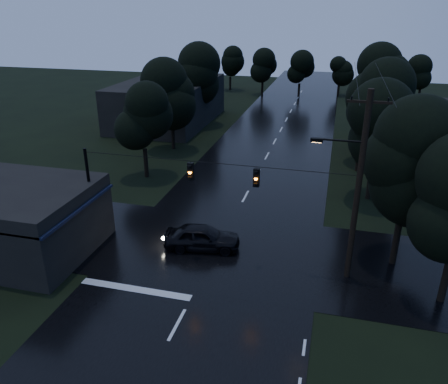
% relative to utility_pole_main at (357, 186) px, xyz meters
% --- Properties ---
extents(main_road, '(12.00, 120.00, 0.02)m').
position_rel_utility_pole_main_xyz_m(main_road, '(-7.41, 19.00, -5.26)').
color(main_road, black).
rests_on(main_road, ground).
extents(cross_street, '(60.00, 9.00, 0.02)m').
position_rel_utility_pole_main_xyz_m(cross_street, '(-7.41, 1.00, -5.26)').
color(cross_street, black).
rests_on(cross_street, ground).
extents(building_far_right, '(10.00, 14.00, 4.40)m').
position_rel_utility_pole_main_xyz_m(building_far_right, '(6.59, 23.00, -3.06)').
color(building_far_right, black).
rests_on(building_far_right, ground).
extents(building_far_left, '(10.00, 16.00, 5.00)m').
position_rel_utility_pole_main_xyz_m(building_far_left, '(-21.41, 29.00, -2.76)').
color(building_far_left, black).
rests_on(building_far_left, ground).
extents(utility_pole_main, '(3.50, 0.30, 10.00)m').
position_rel_utility_pole_main_xyz_m(utility_pole_main, '(0.00, 0.00, 0.00)').
color(utility_pole_main, black).
rests_on(utility_pole_main, ground).
extents(utility_pole_far, '(2.00, 0.30, 7.50)m').
position_rel_utility_pole_main_xyz_m(utility_pole_far, '(0.89, 17.00, -1.38)').
color(utility_pole_far, black).
rests_on(utility_pole_far, ground).
extents(anchor_pole_left, '(0.18, 0.18, 6.00)m').
position_rel_utility_pole_main_xyz_m(anchor_pole_left, '(-14.91, 0.00, -2.26)').
color(anchor_pole_left, black).
rests_on(anchor_pole_left, ground).
extents(span_signals, '(15.00, 0.37, 1.12)m').
position_rel_utility_pole_main_xyz_m(span_signals, '(-6.85, -0.01, -0.01)').
color(span_signals, black).
rests_on(span_signals, ground).
extents(tree_corner_near, '(4.48, 4.48, 9.44)m').
position_rel_utility_pole_main_xyz_m(tree_corner_near, '(2.59, 2.00, 0.74)').
color(tree_corner_near, black).
rests_on(tree_corner_near, ground).
extents(tree_left_a, '(3.92, 3.92, 8.26)m').
position_rel_utility_pole_main_xyz_m(tree_left_a, '(-16.41, 11.00, -0.02)').
color(tree_left_a, black).
rests_on(tree_left_a, ground).
extents(tree_left_b, '(4.20, 4.20, 8.85)m').
position_rel_utility_pole_main_xyz_m(tree_left_b, '(-17.01, 19.00, 0.36)').
color(tree_left_b, black).
rests_on(tree_left_b, ground).
extents(tree_left_c, '(4.48, 4.48, 9.44)m').
position_rel_utility_pole_main_xyz_m(tree_left_c, '(-17.61, 29.00, 0.74)').
color(tree_left_c, black).
rests_on(tree_left_c, ground).
extents(tree_right_a, '(4.20, 4.20, 8.85)m').
position_rel_utility_pole_main_xyz_m(tree_right_a, '(1.59, 11.00, 0.36)').
color(tree_right_a, black).
rests_on(tree_right_a, ground).
extents(tree_right_b, '(4.48, 4.48, 9.44)m').
position_rel_utility_pole_main_xyz_m(tree_right_b, '(2.19, 19.00, 0.74)').
color(tree_right_b, black).
rests_on(tree_right_b, ground).
extents(tree_right_c, '(4.76, 4.76, 10.03)m').
position_rel_utility_pole_main_xyz_m(tree_right_c, '(2.79, 29.00, 1.11)').
color(tree_right_c, black).
rests_on(tree_right_c, ground).
extents(car, '(4.71, 2.53, 1.52)m').
position_rel_utility_pole_main_xyz_m(car, '(-8.31, 0.83, -4.50)').
color(car, black).
rests_on(car, ground).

